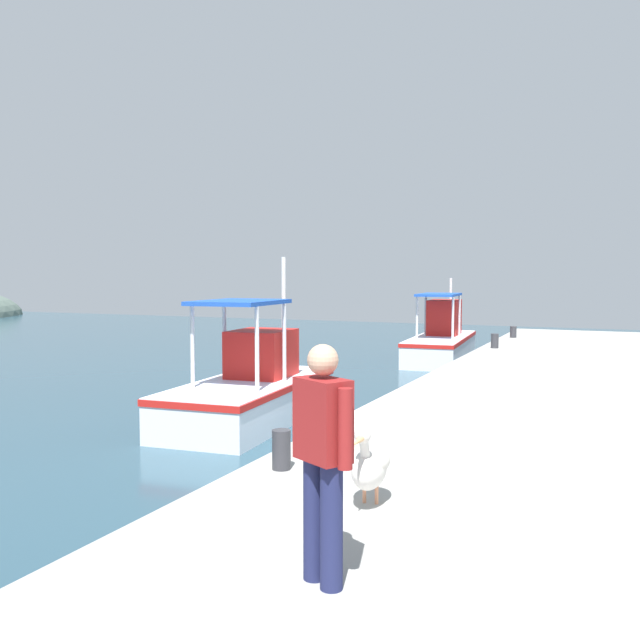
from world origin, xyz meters
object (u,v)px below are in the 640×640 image
fisherman_standing (323,453)px  mooring_bollard_second (281,450)px  fishing_boat_second (251,390)px  fishing_boat_third (441,341)px  mooring_bollard_fourth (513,332)px  pelican (370,463)px  mooring_bollard_third (495,341)px

fisherman_standing → mooring_bollard_second: size_ratio=3.82×
fishing_boat_second → fishing_boat_third: size_ratio=0.88×
fishing_boat_third → mooring_bollard_fourth: size_ratio=14.70×
fishing_boat_second → fishing_boat_third: 11.34m
fishing_boat_third → mooring_bollard_second: fishing_boat_third is taller
fishing_boat_third → mooring_bollard_fourth: 2.48m
fisherman_standing → mooring_bollard_fourth: (19.90, 1.57, -0.74)m
pelican → mooring_bollard_fourth: pelican is taller
mooring_bollard_third → mooring_bollard_fourth: size_ratio=1.09×
fishing_boat_third → mooring_bollard_fourth: bearing=-68.7°
fishing_boat_third → mooring_bollard_third: fishing_boat_third is taller
pelican → fishing_boat_third: bearing=11.8°
fisherman_standing → mooring_bollard_fourth: bearing=4.5°
mooring_bollard_third → pelican: bearing=-174.8°
fishing_boat_second → pelican: fishing_boat_second is taller
fisherman_standing → mooring_bollard_second: 2.97m
mooring_bollard_third → mooring_bollard_fourth: 3.68m
fishing_boat_second → pelican: (-6.02, -4.73, 0.56)m
fishing_boat_second → mooring_bollard_third: bearing=-21.9°
mooring_bollard_fourth → mooring_bollard_third: bearing=-180.0°
mooring_bollard_second → pelican: bearing=-118.8°
pelican → mooring_bollard_fourth: (18.20, 1.31, -0.20)m
fisherman_standing → mooring_bollard_second: (2.42, 1.57, -0.72)m
pelican → mooring_bollard_second: size_ratio=2.16×
mooring_bollard_second → mooring_bollard_third: size_ratio=1.04×
pelican → mooring_bollard_fourth: bearing=4.1°
fishing_boat_third → pelican: size_ratio=5.97×
fisherman_standing → mooring_bollard_fourth: 19.97m
pelican → fisherman_standing: (-1.70, -0.26, 0.54)m
fishing_boat_third → mooring_bollard_third: (-2.79, -2.30, 0.33)m
fisherman_standing → mooring_bollard_third: fisherman_standing is taller
fisherman_standing → mooring_bollard_third: 16.30m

